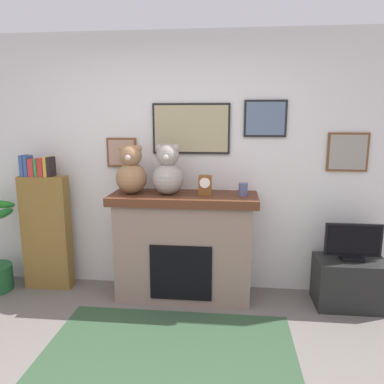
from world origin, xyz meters
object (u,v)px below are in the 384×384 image
Objects in this scene: bookshelf at (46,228)px; teddy_bear_grey at (131,172)px; fireplace at (184,245)px; teddy_bear_tan at (168,172)px; candle_jar at (243,189)px; television at (353,243)px; mantel_clock at (205,185)px; tv_stand at (349,283)px.

teddy_bear_grey is at bearing -4.21° from bookshelf.
teddy_bear_tan is (-0.15, -0.02, 0.74)m from fireplace.
television is at bearing -1.83° from candle_jar.
teddy_bear_grey is at bearing 179.94° from mantel_clock.
candle_jar reaches higher than fireplace.
television is at bearing -1.91° from bookshelf.
fireplace is 1.01× the size of bookshelf.
teddy_bear_grey reaches higher than bookshelf.
tv_stand is at bearing -0.84° from teddy_bear_grey.
candle_jar is (-1.02, 0.03, 0.88)m from tv_stand.
bookshelf is at bearing 177.58° from mantel_clock.
mantel_clock reaches higher than fireplace.
television is 1.85m from teddy_bear_tan.
tv_stand is 5.16× the size of candle_jar.
teddy_bear_tan reaches higher than bookshelf.
bookshelf is 2.21× the size of tv_stand.
fireplace is at bearing 7.00° from teddy_bear_tan.
tv_stand is 3.38× the size of mantel_clock.
tv_stand is 2.02m from teddy_bear_tan.
mantel_clock is 0.38m from teddy_bear_tan.
teddy_bear_grey is (-2.10, 0.03, 1.03)m from tv_stand.
fireplace is 2.96× the size of teddy_bear_grey.
teddy_bear_grey is at bearing 180.00° from teddy_bear_tan.
teddy_bear_tan is (1.30, -0.07, 0.62)m from bookshelf.
television is at bearing -1.82° from fireplace.
candle_jar is at bearing -1.95° from bookshelf.
television is 1.07× the size of teddy_bear_grey.
mantel_clock is (-1.38, 0.03, 0.52)m from television.
bookshelf reaches higher than fireplace.
fireplace is 11.45× the size of candle_jar.
fireplace is at bearing 174.74° from mantel_clock.
mantel_clock is 0.39× the size of teddy_bear_tan.
tv_stand is 2.34m from teddy_bear_grey.
tv_stand is 0.40m from television.
candle_jar reaches higher than television.
bookshelf reaches higher than television.
bookshelf is (-1.45, 0.05, 0.12)m from fireplace.
television is 1.48m from mantel_clock.
teddy_bear_grey is (-0.51, -0.02, 0.73)m from fireplace.
fireplace is 2.76× the size of television.
television is (0.00, -0.00, 0.40)m from tv_stand.
bookshelf is 2.94× the size of teddy_bear_grey.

